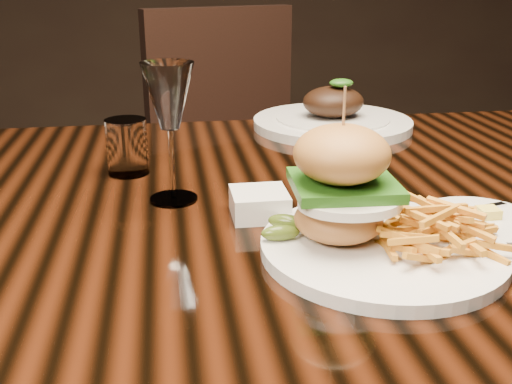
{
  "coord_description": "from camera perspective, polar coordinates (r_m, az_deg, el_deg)",
  "views": [
    {
      "loc": [
        -0.16,
        -0.78,
        1.05
      ],
      "look_at": [
        -0.06,
        -0.15,
        0.81
      ],
      "focal_mm": 42.0,
      "sensor_mm": 36.0,
      "label": 1
    }
  ],
  "objects": [
    {
      "name": "side_saucer",
      "position": [
        0.79,
        20.53,
        -2.57
      ],
      "size": [
        0.15,
        0.15,
        0.02
      ],
      "rotation": [
        0.0,
        0.0,
        -0.28
      ],
      "color": "silver",
      "rests_on": "dining_table"
    },
    {
      "name": "dining_table",
      "position": [
        0.88,
        2.65,
        -4.83
      ],
      "size": [
        1.6,
        0.9,
        0.75
      ],
      "color": "black",
      "rests_on": "ground"
    },
    {
      "name": "chair_far",
      "position": [
        1.75,
        -1.67,
        3.48
      ],
      "size": [
        0.59,
        0.59,
        0.95
      ],
      "rotation": [
        0.0,
        0.0,
        0.34
      ],
      "color": "black",
      "rests_on": "ground"
    },
    {
      "name": "far_dish",
      "position": [
        1.22,
        7.3,
        6.98
      ],
      "size": [
        0.32,
        0.32,
        0.1
      ],
      "rotation": [
        0.0,
        0.0,
        0.41
      ],
      "color": "silver",
      "rests_on": "dining_table"
    },
    {
      "name": "water_tumbler",
      "position": [
        0.94,
        -12.17,
        4.23
      ],
      "size": [
        0.06,
        0.06,
        0.09
      ],
      "primitive_type": "cylinder",
      "color": "white",
      "rests_on": "dining_table"
    },
    {
      "name": "burger_plate",
      "position": [
        0.67,
        11.28,
        -2.14
      ],
      "size": [
        0.27,
        0.27,
        0.19
      ],
      "rotation": [
        0.0,
        0.0,
        -0.26
      ],
      "color": "silver",
      "rests_on": "dining_table"
    },
    {
      "name": "ramekin",
      "position": [
        0.77,
        0.31,
        -1.11
      ],
      "size": [
        0.09,
        0.09,
        0.03
      ],
      "primitive_type": "cube",
      "rotation": [
        0.0,
        0.0,
        -0.31
      ],
      "color": "silver",
      "rests_on": "dining_table"
    },
    {
      "name": "wine_glass",
      "position": [
        0.79,
        -8.31,
        8.58
      ],
      "size": [
        0.07,
        0.07,
        0.19
      ],
      "color": "white",
      "rests_on": "dining_table"
    }
  ]
}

